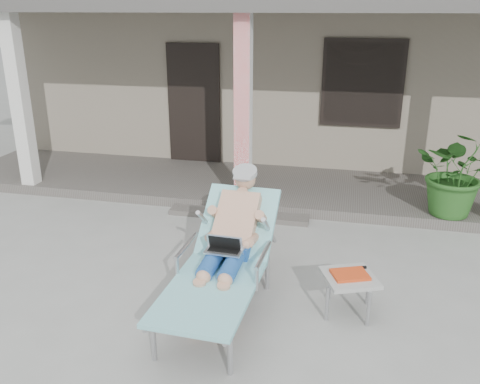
# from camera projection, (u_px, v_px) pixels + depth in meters

# --- Properties ---
(ground) EXTENTS (60.00, 60.00, 0.00)m
(ground) POSITION_uv_depth(u_px,v_px,m) (201.00, 281.00, 5.56)
(ground) COLOR #9E9E99
(ground) RESTS_ON ground
(house) EXTENTS (10.40, 5.40, 3.30)m
(house) POSITION_uv_depth(u_px,v_px,m) (287.00, 64.00, 10.95)
(house) COLOR gray
(house) RESTS_ON ground
(porch_deck) EXTENTS (10.00, 2.00, 0.15)m
(porch_deck) POSITION_uv_depth(u_px,v_px,m) (254.00, 186.00, 8.29)
(porch_deck) COLOR #605B56
(porch_deck) RESTS_ON ground
(porch_overhang) EXTENTS (10.00, 2.30, 2.85)m
(porch_overhang) POSITION_uv_depth(u_px,v_px,m) (255.00, 10.00, 7.31)
(porch_overhang) COLOR silver
(porch_overhang) RESTS_ON porch_deck
(porch_step) EXTENTS (2.00, 0.30, 0.07)m
(porch_step) POSITION_uv_depth(u_px,v_px,m) (238.00, 215.00, 7.25)
(porch_step) COLOR #605B56
(porch_step) RESTS_ON ground
(lounger) EXTENTS (0.86, 2.08, 1.33)m
(lounger) POSITION_uv_depth(u_px,v_px,m) (226.00, 229.00, 4.87)
(lounger) COLOR #B7B7BC
(lounger) RESTS_ON ground
(side_table) EXTENTS (0.62, 0.62, 0.43)m
(side_table) POSITION_uv_depth(u_px,v_px,m) (350.00, 279.00, 4.88)
(side_table) COLOR #A5A5A0
(side_table) RESTS_ON ground
(potted_palm) EXTENTS (1.20, 1.08, 1.21)m
(potted_palm) POSITION_uv_depth(u_px,v_px,m) (458.00, 172.00, 6.76)
(potted_palm) COLOR #26591E
(potted_palm) RESTS_ON porch_deck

